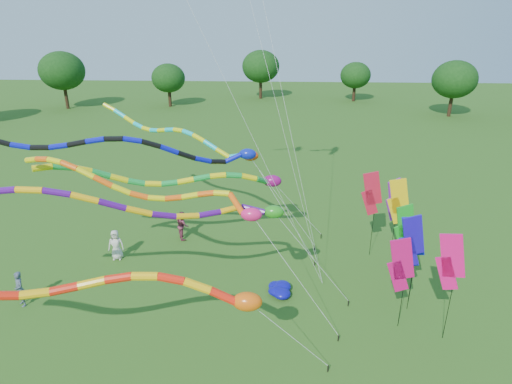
# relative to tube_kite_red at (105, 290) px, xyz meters

# --- Properties ---
(ground) EXTENTS (160.00, 160.00, 0.00)m
(ground) POSITION_rel_tube_kite_red_xyz_m (5.20, 2.49, -4.10)
(ground) COLOR #265416
(ground) RESTS_ON ground
(tree_ring) EXTENTS (120.56, 115.94, 9.70)m
(tree_ring) POSITION_rel_tube_kite_red_xyz_m (1.82, 3.03, 1.43)
(tree_ring) COLOR #382314
(tree_ring) RESTS_ON ground
(tube_kite_red) EXTENTS (14.84, 3.04, 6.36)m
(tube_kite_red) POSITION_rel_tube_kite_red_xyz_m (0.00, 0.00, 0.00)
(tube_kite_red) COLOR black
(tube_kite_red) RESTS_ON ground
(tube_kite_orange) EXTENTS (12.93, 2.50, 7.54)m
(tube_kite_orange) POSITION_rel_tube_kite_red_xyz_m (1.04, 4.21, 1.70)
(tube_kite_orange) COLOR black
(tube_kite_orange) RESTS_ON ground
(tube_kite_purple) EXTENTS (15.43, 3.67, 7.54)m
(tube_kite_purple) POSITION_rel_tube_kite_red_xyz_m (0.62, 3.05, 1.64)
(tube_kite_purple) COLOR black
(tube_kite_purple) RESTS_ON ground
(tube_kite_blue) EXTENTS (14.14, 4.63, 8.08)m
(tube_kite_blue) POSITION_rel_tube_kite_red_xyz_m (0.04, 7.43, 2.48)
(tube_kite_blue) COLOR black
(tube_kite_blue) RESTS_ON ground
(tube_kite_cyan) EXTENTS (12.41, 5.57, 7.98)m
(tube_kite_cyan) POSITION_rel_tube_kite_red_xyz_m (0.62, 11.30, 2.06)
(tube_kite_cyan) COLOR black
(tube_kite_cyan) RESTS_ON ground
(tube_kite_green) EXTENTS (13.08, 5.94, 6.90)m
(tube_kite_green) POSITION_rel_tube_kite_red_xyz_m (1.44, 8.72, 0.68)
(tube_kite_green) COLOR black
(tube_kite_green) RESTS_ON ground
(banner_pole_red) EXTENTS (1.16, 0.14, 4.92)m
(banner_pole_red) POSITION_rel_tube_kite_red_xyz_m (10.39, 9.88, -0.44)
(banner_pole_red) COLOR black
(banner_pole_red) RESTS_ON ground
(banner_pole_blue_b) EXTENTS (1.16, 0.23, 4.70)m
(banner_pole_blue_b) POSITION_rel_tube_kite_red_xyz_m (11.16, 5.06, -0.66)
(banner_pole_blue_b) COLOR black
(banner_pole_blue_b) RESTS_ON ground
(banner_pole_orange) EXTENTS (1.16, 0.21, 4.96)m
(banner_pole_orange) POSITION_rel_tube_kite_red_xyz_m (11.49, 8.79, -0.40)
(banner_pole_orange) COLOR black
(banner_pole_orange) RESTS_ON ground
(banner_pole_magenta_b) EXTENTS (1.09, 0.54, 4.78)m
(banner_pole_magenta_b) POSITION_rel_tube_kite_red_xyz_m (12.11, 3.32, -0.58)
(banner_pole_magenta_b) COLOR black
(banner_pole_magenta_b) RESTS_ON ground
(banner_pole_violet) EXTENTS (1.09, 0.55, 4.27)m
(banner_pole_violet) POSITION_rel_tube_kite_red_xyz_m (11.83, 10.68, -1.09)
(banner_pole_violet) COLOR black
(banner_pole_violet) RESTS_ON ground
(banner_pole_magenta_a) EXTENTS (1.16, 0.08, 4.25)m
(banner_pole_magenta_a) POSITION_rel_tube_kite_red_xyz_m (10.45, 3.88, -1.11)
(banner_pole_magenta_a) COLOR black
(banner_pole_magenta_a) RESTS_ON ground
(banner_pole_blue_a) EXTENTS (1.11, 0.49, 4.32)m
(banner_pole_blue_a) POSITION_rel_tube_kite_red_xyz_m (11.39, 5.75, -1.03)
(banner_pole_blue_a) COLOR black
(banner_pole_blue_a) RESTS_ON ground
(banner_pole_green) EXTENTS (1.15, 0.33, 4.15)m
(banner_pole_green) POSITION_rel_tube_kite_red_xyz_m (11.57, 7.47, -1.21)
(banner_pole_green) COLOR black
(banner_pole_green) RESTS_ON ground
(blue_nylon_heap) EXTENTS (1.36, 1.58, 0.50)m
(blue_nylon_heap) POSITION_rel_tube_kite_red_xyz_m (5.55, 5.99, -3.88)
(blue_nylon_heap) COLOR #0D0B9B
(blue_nylon_heap) RESTS_ON ground
(person_a) EXTENTS (0.89, 0.63, 1.71)m
(person_a) POSITION_rel_tube_kite_red_xyz_m (-3.24, 8.70, -3.24)
(person_a) COLOR beige
(person_a) RESTS_ON ground
(person_b) EXTENTS (0.74, 0.72, 1.71)m
(person_b) POSITION_rel_tube_kite_red_xyz_m (-6.11, 4.43, -3.24)
(person_b) COLOR #445060
(person_b) RESTS_ON ground
(person_c) EXTENTS (0.94, 1.03, 1.73)m
(person_c) POSITION_rel_tube_kite_red_xyz_m (-0.14, 11.24, -3.23)
(person_c) COLOR #853046
(person_c) RESTS_ON ground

